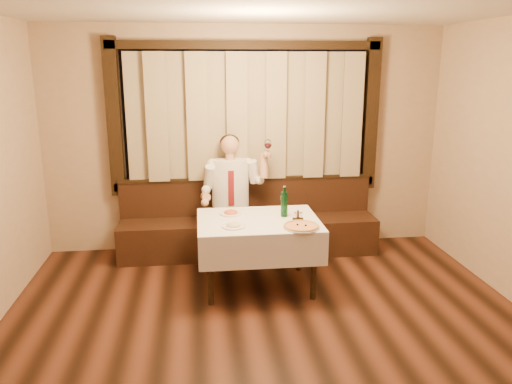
{
  "coord_description": "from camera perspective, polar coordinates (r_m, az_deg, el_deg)",
  "views": [
    {
      "loc": [
        -0.61,
        -3.24,
        2.35
      ],
      "look_at": [
        0.0,
        1.9,
        1.0
      ],
      "focal_mm": 35.0,
      "sensor_mm": 36.0,
      "label": 1
    }
  ],
  "objects": [
    {
      "name": "table_wine_glass",
      "position": [
        5.48,
        3.16,
        -0.75
      ],
      "size": [
        0.07,
        0.07,
        0.2
      ],
      "rotation": [
        0.0,
        0.0,
        0.35
      ],
      "color": "white",
      "rests_on": "dining_table"
    },
    {
      "name": "pasta_red",
      "position": [
        5.4,
        -2.91,
        -2.21
      ],
      "size": [
        0.24,
        0.24,
        0.08
      ],
      "rotation": [
        0.0,
        0.0,
        0.42
      ],
      "color": "white",
      "rests_on": "dining_table"
    },
    {
      "name": "cruet_caddy",
      "position": [
        5.17,
        4.82,
        -2.93
      ],
      "size": [
        0.11,
        0.06,
        0.12
      ],
      "rotation": [
        0.0,
        0.0,
        -0.03
      ],
      "color": "black",
      "rests_on": "dining_table"
    },
    {
      "name": "dining_table",
      "position": [
        5.26,
        0.26,
        -4.23
      ],
      "size": [
        1.27,
        0.97,
        0.76
      ],
      "color": "black",
      "rests_on": "ground"
    },
    {
      "name": "seated_man",
      "position": [
        6.07,
        -2.83,
        0.43
      ],
      "size": [
        0.85,
        0.64,
        1.51
      ],
      "color": "black",
      "rests_on": "ground"
    },
    {
      "name": "pasta_cream",
      "position": [
        4.99,
        -2.57,
        -3.65
      ],
      "size": [
        0.24,
        0.24,
        0.08
      ],
      "rotation": [
        0.0,
        0.0,
        -0.05
      ],
      "color": "white",
      "rests_on": "dining_table"
    },
    {
      "name": "banquette",
      "position": [
        6.34,
        -0.88,
        -4.17
      ],
      "size": [
        3.2,
        0.61,
        0.94
      ],
      "color": "black",
      "rests_on": "ground"
    },
    {
      "name": "pizza",
      "position": [
        4.98,
        5.19,
        -3.93
      ],
      "size": [
        0.37,
        0.37,
        0.04
      ],
      "rotation": [
        0.0,
        0.0,
        0.18
      ],
      "color": "white",
      "rests_on": "dining_table"
    },
    {
      "name": "room",
      "position": [
        4.34,
        1.44,
        3.31
      ],
      "size": [
        5.01,
        6.01,
        2.81
      ],
      "color": "black",
      "rests_on": "ground"
    },
    {
      "name": "green_bottle",
      "position": [
        5.3,
        3.25,
        -1.33
      ],
      "size": [
        0.07,
        0.07,
        0.33
      ],
      "rotation": [
        0.0,
        0.0,
        -0.35
      ],
      "color": "#0F461F",
      "rests_on": "dining_table"
    }
  ]
}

